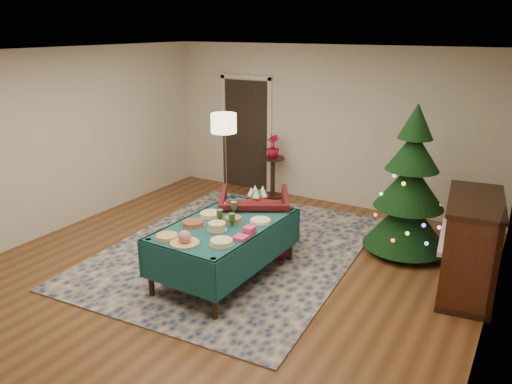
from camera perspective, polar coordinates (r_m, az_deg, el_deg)
The scene contains 25 objects.
room_shell at distance 5.71m, azimuth -5.57°, elevation 1.73°, with size 7.00×7.00×7.00m.
doorway at distance 9.45m, azimuth -1.11°, elevation 6.93°, with size 1.08×0.04×2.16m.
rug at distance 7.04m, azimuth -2.49°, elevation -6.55°, with size 3.20×4.20×0.02m, color #131F48.
buffet_table at distance 6.08m, azimuth -3.55°, elevation -4.86°, with size 1.15×1.89×0.72m.
platter_0 at distance 5.69m, azimuth -10.16°, elevation -5.06°, with size 0.28×0.28×0.05m.
platter_1 at distance 5.50m, azimuth -8.16°, elevation -5.32°, with size 0.33×0.33×0.16m.
platter_2 at distance 5.45m, azimuth -3.97°, elevation -5.77°, with size 0.29×0.29×0.06m.
platter_3 at distance 6.00m, azimuth -7.20°, elevation -3.58°, with size 0.29×0.29×0.05m.
platter_4 at distance 5.81m, azimuth -4.49°, elevation -4.00°, with size 0.24×0.24×0.10m.
platter_5 at distance 6.26m, azimuth -5.21°, elevation -2.58°, with size 0.31×0.31×0.05m.
platter_6 at distance 6.05m, azimuth -2.65°, elevation -3.19°, with size 0.24×0.24×0.07m.
platter_7 at distance 6.04m, azimuth 0.51°, elevation -3.34°, with size 0.29×0.29×0.04m.
platter_8 at distance 6.55m, azimuth -3.10°, elevation -1.58°, with size 0.24×0.24×0.04m.
goblet_0 at distance 6.27m, azimuth -2.54°, elevation -1.82°, with size 0.08×0.08×0.17m.
goblet_1 at distance 5.89m, azimuth -2.77°, elevation -3.19°, with size 0.08×0.08×0.17m.
goblet_2 at distance 6.02m, azimuth -4.16°, elevation -2.75°, with size 0.08×0.08×0.17m.
napkin_stack at distance 5.58m, azimuth -1.76°, elevation -5.25°, with size 0.14×0.14×0.04m, color #DB3C6B.
gift_box at distance 5.69m, azimuth -0.76°, elevation -4.45°, with size 0.12×0.12×0.10m, color #E43F74.
centerpiece at distance 6.54m, azimuth 0.20°, elevation -0.60°, with size 0.26×0.26×0.30m.
armchair at distance 6.87m, azimuth -0.20°, elevation -2.99°, with size 0.92×0.86×0.94m, color #4A0F12.
floor_lamp at distance 7.97m, azimuth -3.70°, elevation 7.14°, with size 0.41×0.41×1.68m.
side_table at distance 9.04m, azimuth 1.92°, elevation 1.61°, with size 0.42×0.42×0.75m.
potted_plant at distance 8.91m, azimuth 1.96°, elevation 4.68°, with size 0.23×0.40×0.23m, color #A80C29.
christmas_tree at distance 6.95m, azimuth 17.17°, elevation 0.40°, with size 1.36×1.36×2.06m.
piano at distance 6.30m, azimuth 23.22°, elevation -5.76°, with size 0.78×1.39×1.15m.
Camera 1 is at (3.22, -4.42, 2.99)m, focal length 35.00 mm.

